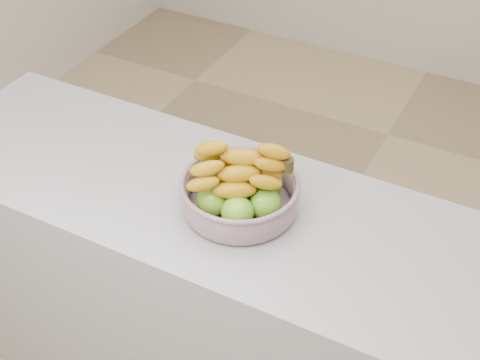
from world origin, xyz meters
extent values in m
plane|color=#9F8561|center=(0.00, 0.00, 0.00)|extent=(4.00, 4.00, 0.00)
cube|color=#92929A|center=(0.00, -0.57, 0.45)|extent=(2.00, 0.60, 0.90)
cylinder|color=#959FB3|center=(0.03, -0.57, 0.91)|extent=(0.28, 0.28, 0.01)
torus|color=#959FB3|center=(0.03, -0.57, 0.99)|extent=(0.33, 0.33, 0.02)
sphere|color=#59A21C|center=(0.06, -0.65, 0.96)|extent=(0.09, 0.09, 0.09)
sphere|color=#59A21C|center=(0.11, -0.58, 0.96)|extent=(0.09, 0.09, 0.09)
sphere|color=#59A21C|center=(0.08, -0.51, 0.96)|extent=(0.09, 0.09, 0.09)
sphere|color=#59A21C|center=(0.00, -0.50, 0.96)|extent=(0.09, 0.09, 0.09)
sphere|color=#59A21C|center=(-0.05, -0.56, 0.96)|extent=(0.09, 0.09, 0.09)
sphere|color=#59A21C|center=(-0.02, -0.64, 0.96)|extent=(0.09, 0.09, 0.09)
ellipsoid|color=gold|center=(0.04, -0.63, 1.01)|extent=(0.20, 0.15, 0.05)
ellipsoid|color=gold|center=(0.02, -0.58, 1.01)|extent=(0.21, 0.13, 0.05)
ellipsoid|color=gold|center=(0.00, -0.53, 1.01)|extent=(0.21, 0.10, 0.05)
ellipsoid|color=gold|center=(0.04, -0.60, 1.05)|extent=(0.20, 0.16, 0.05)
ellipsoid|color=gold|center=(0.02, -0.55, 1.05)|extent=(0.21, 0.09, 0.05)
ellipsoid|color=gold|center=(0.04, -0.57, 1.08)|extent=(0.21, 0.13, 0.05)
cylinder|color=#382E12|center=(0.15, -0.52, 1.06)|extent=(0.03, 0.03, 0.04)
camera|label=1|loc=(0.68, -1.80, 2.14)|focal=50.00mm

